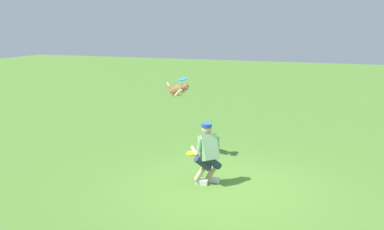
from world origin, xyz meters
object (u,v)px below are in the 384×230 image
at_px(person, 208,152).
at_px(frisbee_held, 191,153).
at_px(frisbee_flying, 182,79).
at_px(dog, 178,90).

height_order(person, frisbee_held, person).
relative_size(person, frisbee_held, 5.86).
bearing_deg(frisbee_flying, frisbee_held, 117.94).
bearing_deg(frisbee_held, frisbee_flying, -62.06).
relative_size(dog, frisbee_held, 3.84).
height_order(person, frisbee_flying, frisbee_flying).
xyz_separation_m(frisbee_flying, frisbee_held, (-0.78, 1.47, -1.38)).
bearing_deg(dog, frisbee_flying, 6.74).
xyz_separation_m(person, dog, (1.31, -1.60, 1.00)).
relative_size(dog, frisbee_flying, 3.76).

